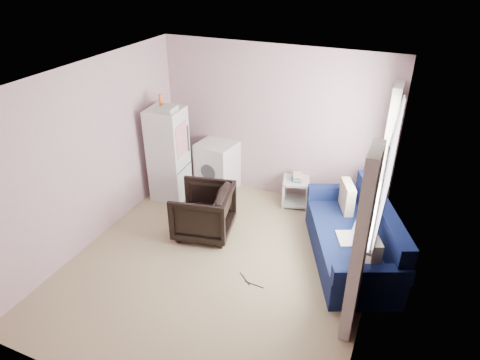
# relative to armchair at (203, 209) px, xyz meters

# --- Properties ---
(room) EXTENTS (3.84, 4.24, 2.54)m
(room) POSITION_rel_armchair_xyz_m (0.54, -0.56, 0.84)
(room) COLOR #958361
(room) RESTS_ON ground
(armchair) EXTENTS (0.89, 0.93, 0.82)m
(armchair) POSITION_rel_armchair_xyz_m (0.00, 0.00, 0.00)
(armchair) COLOR black
(armchair) RESTS_ON ground
(fridge) EXTENTS (0.57, 0.57, 1.76)m
(fridge) POSITION_rel_armchair_xyz_m (-1.00, 0.73, 0.38)
(fridge) COLOR #B8B8B8
(fridge) RESTS_ON ground
(washing_machine) EXTENTS (0.68, 0.68, 0.85)m
(washing_machine) POSITION_rel_armchair_xyz_m (-0.39, 1.31, 0.04)
(washing_machine) COLOR #B8B8B8
(washing_machine) RESTS_ON ground
(side_table) EXTENTS (0.50, 0.50, 0.56)m
(side_table) POSITION_rel_armchair_xyz_m (1.00, 1.30, -0.15)
(side_table) COLOR #AFAEAA
(side_table) RESTS_ON ground
(sofa) EXTENTS (1.61, 2.17, 0.88)m
(sofa) POSITION_rel_armchair_xyz_m (2.14, 0.24, -0.09)
(sofa) COLOR #0E1841
(sofa) RESTS_ON ground
(window_dressing) EXTENTS (0.17, 2.62, 2.18)m
(window_dressing) POSITION_rel_armchair_xyz_m (2.30, 0.13, 0.70)
(window_dressing) COLOR white
(window_dressing) RESTS_ON ground
(floor_cables) EXTENTS (0.39, 0.18, 0.01)m
(floor_cables) POSITION_rel_armchair_xyz_m (1.02, -0.72, -0.40)
(floor_cables) COLOR black
(floor_cables) RESTS_ON ground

